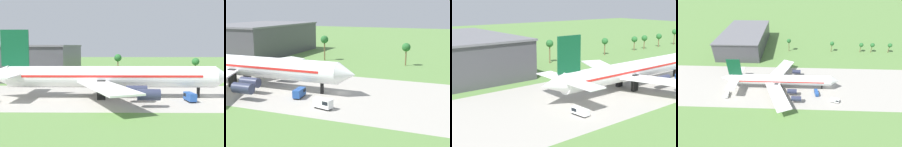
{
  "view_description": "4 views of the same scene",
  "coord_description": "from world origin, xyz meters",
  "views": [
    {
      "loc": [
        -29.78,
        -86.1,
        15.57
      ],
      "look_at": [
        -30.71,
        -2.69,
        7.29
      ],
      "focal_mm": 45.0,
      "sensor_mm": 36.0,
      "label": 1
    },
    {
      "loc": [
        31.98,
        -81.01,
        24.21
      ],
      "look_at": [
        0.13,
        -2.69,
        6.29
      ],
      "focal_mm": 50.0,
      "sensor_mm": 36.0,
      "label": 2
    },
    {
      "loc": [
        -115.54,
        -71.48,
        30.08
      ],
      "look_at": [
        -61.54,
        -2.69,
        9.47
      ],
      "focal_mm": 50.0,
      "sensor_mm": 36.0,
      "label": 3
    },
    {
      "loc": [
        -21.95,
        -91.98,
        71.11
      ],
      "look_at": [
        -25.7,
        5.0,
        6.0
      ],
      "focal_mm": 28.0,
      "sensor_mm": 36.0,
      "label": 4
    }
  ],
  "objects": [
    {
      "name": "jet_airliner",
      "position": [
        -32.01,
        -2.69,
        6.22
      ],
      "size": [
        74.73,
        54.87,
        20.3
      ],
      "color": "white",
      "rests_on": "ground_plane"
    },
    {
      "name": "terminal_building",
      "position": [
        -68.98,
        57.78,
        7.97
      ],
      "size": [
        36.72,
        61.2,
        15.9
      ],
      "color": "#47474C",
      "rests_on": "ground_plane"
    },
    {
      "name": "catering_van",
      "position": [
        1.41,
        -15.21,
        1.39
      ],
      "size": [
        5.15,
        3.09,
        2.59
      ],
      "color": "black",
      "rests_on": "ground_plane"
    },
    {
      "name": "baggage_tug",
      "position": [
        -8.9,
        -8.59,
        1.35
      ],
      "size": [
        2.65,
        5.34,
        2.5
      ],
      "color": "black",
      "rests_on": "ground_plane"
    },
    {
      "name": "taxiway_strip",
      "position": [
        0.0,
        0.0,
        0.01
      ],
      "size": [
        320.0,
        44.0,
        0.02
      ],
      "color": "#A8A399",
      "rests_on": "ground_plane"
    },
    {
      "name": "ground_plane",
      "position": [
        0.0,
        0.0,
        0.0
      ],
      "size": [
        600.0,
        600.0,
        0.0
      ],
      "primitive_type": "plane",
      "color": "#5B8442"
    },
    {
      "name": "fuel_truck",
      "position": [
        -63.57,
        -12.08,
        1.11
      ],
      "size": [
        2.54,
        5.38,
        2.02
      ],
      "color": "black",
      "rests_on": "ground_plane"
    },
    {
      "name": "palm_tree_row",
      "position": [
        32.81,
        50.76,
        7.71
      ],
      "size": [
        109.38,
        3.6,
        11.5
      ],
      "color": "brown",
      "rests_on": "ground_plane"
    }
  ]
}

